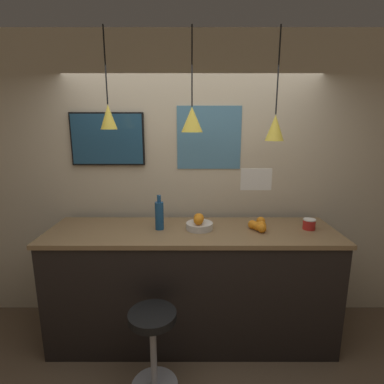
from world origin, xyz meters
name	(u,v)px	position (x,y,z in m)	size (l,w,h in m)	color
back_wall	(192,181)	(0.00, 1.24, 1.45)	(8.00, 0.06, 2.90)	beige
service_counter	(192,284)	(0.00, 0.77, 0.55)	(2.61, 0.74, 1.09)	black
bar_stool	(153,336)	(-0.30, 0.17, 0.46)	(0.37, 0.37, 0.66)	#B7B7BC
fruit_bowl	(199,223)	(0.06, 0.78, 1.15)	(0.24, 0.24, 0.15)	beige
orange_pile	(258,225)	(0.60, 0.77, 1.13)	(0.18, 0.28, 0.09)	orange
juice_bottle	(159,215)	(-0.29, 0.78, 1.23)	(0.08, 0.08, 0.32)	navy
spread_jar	(309,224)	(1.06, 0.78, 1.14)	(0.11, 0.11, 0.10)	red
pendant_lamp_left	(108,116)	(-0.71, 0.80, 2.09)	(0.14, 0.14, 0.82)	black
pendant_lamp_middle	(192,119)	(0.00, 0.80, 2.07)	(0.18, 0.18, 0.84)	black
pendant_lamp_right	(275,127)	(0.71, 0.80, 2.00)	(0.16, 0.16, 0.91)	black
mounted_tv	(108,139)	(-0.84, 1.19, 1.88)	(0.72, 0.04, 0.52)	black
hanging_menu_board	(256,179)	(0.50, 0.48, 1.61)	(0.24, 0.01, 0.17)	white
wall_poster	(209,138)	(0.17, 1.21, 1.89)	(0.63, 0.01, 0.62)	teal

